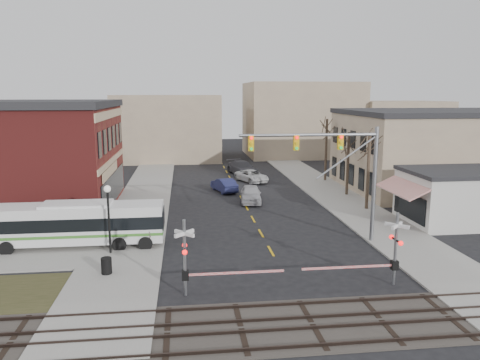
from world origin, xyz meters
name	(u,v)px	position (x,y,z in m)	size (l,w,h in m)	color
ground	(277,262)	(0.00, 0.00, 0.00)	(160.00, 160.00, 0.00)	black
sidewalk_west	(145,196)	(-9.50, 20.00, 0.06)	(5.00, 60.00, 0.12)	gray
sidewalk_east	(328,191)	(9.50, 20.00, 0.06)	(5.00, 60.00, 0.12)	gray
ballast_strip	(312,324)	(0.00, -8.00, 0.03)	(160.00, 5.00, 0.06)	#332D28
rail_tracks	(312,322)	(0.00, -8.00, 0.12)	(160.00, 3.91, 0.14)	#2D231E
tan_building	(443,150)	(22.00, 20.00, 4.26)	(20.30, 15.30, 8.50)	gray
awning_shop	(458,196)	(15.97, 7.00, 2.16)	(9.74, 6.20, 4.30)	beige
tree_east_a	(368,171)	(10.50, 12.00, 3.50)	(0.28, 0.28, 6.75)	#382B21
tree_east_b	(348,164)	(10.80, 18.00, 3.27)	(0.28, 0.28, 6.30)	#382B21
tree_east_c	(326,150)	(11.00, 26.00, 3.72)	(0.28, 0.28, 7.20)	#382B21
transit_bus	(78,223)	(-12.66, 4.36, 1.66)	(11.29, 2.51, 2.90)	silver
traffic_signal_mast	(338,161)	(4.68, 3.12, 5.71)	(9.43, 0.30, 8.00)	gray
rr_crossing_west	(193,258)	(-5.16, -4.23, 1.97)	(5.60, 1.36, 4.00)	gray
rr_crossing_east	(388,250)	(5.16, -4.15, 1.97)	(5.60, 1.36, 4.00)	gray
street_lamp	(108,205)	(-10.34, 2.56, 3.26)	(0.44, 0.44, 4.41)	black
trash_bin	(106,266)	(-10.02, -1.01, 0.58)	(0.60, 0.60, 0.93)	black
car_a	(251,194)	(0.69, 16.14, 0.80)	(1.90, 4.71, 1.61)	#A8A7AC
car_b	(224,185)	(-1.42, 21.34, 0.72)	(1.53, 4.39, 1.45)	#1C2047
car_c	(252,176)	(2.29, 26.54, 0.68)	(2.26, 4.91, 1.36)	silver
car_d	(242,168)	(1.84, 31.74, 0.86)	(2.41, 5.92, 1.72)	#454449
pedestrian_near	(150,234)	(-7.85, 3.37, 1.04)	(0.67, 0.44, 1.84)	#4C403D
pedestrian_far	(104,222)	(-11.50, 7.29, 0.86)	(0.72, 0.56, 1.48)	#384562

